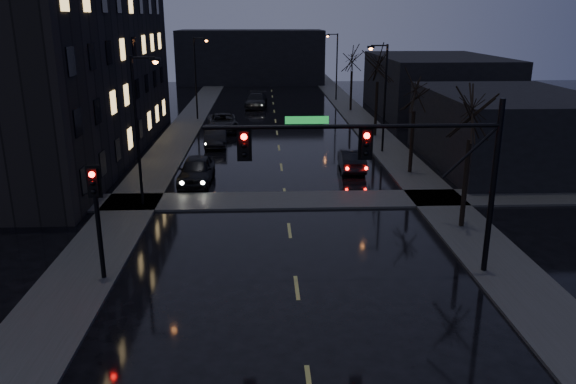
{
  "coord_description": "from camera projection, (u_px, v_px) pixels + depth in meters",
  "views": [
    {
      "loc": [
        -1.18,
        -11.25,
        9.83
      ],
      "look_at": [
        -0.25,
        9.99,
        3.2
      ],
      "focal_mm": 35.0,
      "sensor_mm": 36.0,
      "label": 1
    }
  ],
  "objects": [
    {
      "name": "tree_far",
      "position": [
        352.0,
        54.0,
        59.94
      ],
      "size": [
        3.43,
        3.43,
        7.88
      ],
      "color": "black",
      "rests_on": "ground"
    },
    {
      "name": "commercial_right_near",
      "position": [
        507.0,
        129.0,
        38.41
      ],
      "size": [
        10.0,
        14.0,
        5.0
      ],
      "primitive_type": "cube",
      "color": "black",
      "rests_on": "ground"
    },
    {
      "name": "streetlight_r_far",
      "position": [
        335.0,
        61.0,
        67.92
      ],
      "size": [
        1.53,
        0.28,
        8.0
      ],
      "color": "black",
      "rests_on": "ground"
    },
    {
      "name": "oncoming_car_d",
      "position": [
        256.0,
        100.0,
        63.75
      ],
      "size": [
        2.71,
        5.8,
        1.64
      ],
      "primitive_type": "imported",
      "rotation": [
        0.0,
        0.0,
        -0.07
      ],
      "color": "black",
      "rests_on": "ground"
    },
    {
      "name": "oncoming_car_b",
      "position": [
        216.0,
        136.0,
        44.79
      ],
      "size": [
        1.87,
        4.86,
        1.58
      ],
      "primitive_type": "imported",
      "rotation": [
        0.0,
        0.0,
        0.04
      ],
      "color": "black",
      "rests_on": "ground"
    },
    {
      "name": "streetlight_l_near",
      "position": [
        140.0,
        119.0,
        29.13
      ],
      "size": [
        1.53,
        0.28,
        8.0
      ],
      "color": "black",
      "rests_on": "ground"
    },
    {
      "name": "oncoming_car_a",
      "position": [
        196.0,
        170.0,
        34.59
      ],
      "size": [
        2.13,
        4.9,
        1.65
      ],
      "primitive_type": "imported",
      "rotation": [
        0.0,
        0.0,
        -0.04
      ],
      "color": "black",
      "rests_on": "ground"
    },
    {
      "name": "tree_mid_b",
      "position": [
        378.0,
        58.0,
        46.42
      ],
      "size": [
        3.74,
        3.74,
        8.59
      ],
      "color": "black",
      "rests_on": "ground"
    },
    {
      "name": "far_block",
      "position": [
        251.0,
        57.0,
        86.78
      ],
      "size": [
        22.0,
        10.0,
        8.0
      ],
      "primitive_type": "cube",
      "color": "black",
      "rests_on": "ground"
    },
    {
      "name": "lead_car",
      "position": [
        352.0,
        160.0,
        37.55
      ],
      "size": [
        1.7,
        4.45,
        1.45
      ],
      "primitive_type": "imported",
      "rotation": [
        0.0,
        0.0,
        3.1
      ],
      "color": "black",
      "rests_on": "ground"
    },
    {
      "name": "streetlight_l_far",
      "position": [
        198.0,
        71.0,
        54.88
      ],
      "size": [
        1.53,
        0.28,
        8.0
      ],
      "color": "black",
      "rests_on": "ground"
    },
    {
      "name": "commercial_right_far",
      "position": [
        435.0,
        85.0,
        59.3
      ],
      "size": [
        12.0,
        18.0,
        6.0
      ],
      "primitive_type": "cube",
      "color": "black",
      "rests_on": "ground"
    },
    {
      "name": "sidewalk_left",
      "position": [
        176.0,
        140.0,
        46.71
      ],
      "size": [
        3.0,
        140.0,
        0.12
      ],
      "primitive_type": "cube",
      "color": "#2D2D2B",
      "rests_on": "ground"
    },
    {
      "name": "signal_pole_left",
      "position": [
        97.0,
        207.0,
        21.07
      ],
      "size": [
        0.35,
        0.41,
        4.53
      ],
      "color": "black",
      "rests_on": "ground"
    },
    {
      "name": "oncoming_car_c",
      "position": [
        223.0,
        122.0,
        50.59
      ],
      "size": [
        3.28,
        5.91,
        1.56
      ],
      "primitive_type": "imported",
      "rotation": [
        0.0,
        0.0,
        0.13
      ],
      "color": "black",
      "rests_on": "ground"
    },
    {
      "name": "tree_near",
      "position": [
        473.0,
        100.0,
        25.56
      ],
      "size": [
        3.52,
        3.52,
        8.08
      ],
      "color": "black",
      "rests_on": "ground"
    },
    {
      "name": "tree_mid_a",
      "position": [
        416.0,
        84.0,
        35.21
      ],
      "size": [
        3.3,
        3.3,
        7.58
      ],
      "color": "black",
      "rests_on": "ground"
    },
    {
      "name": "streetlight_r_mid",
      "position": [
        382.0,
        89.0,
        41.21
      ],
      "size": [
        1.53,
        0.28,
        8.0
      ],
      "color": "black",
      "rests_on": "ground"
    },
    {
      "name": "apartment_block",
      "position": [
        47.0,
        74.0,
        39.84
      ],
      "size": [
        12.0,
        30.0,
        12.0
      ],
      "primitive_type": "cube",
      "color": "black",
      "rests_on": "ground"
    },
    {
      "name": "sidewalk_right",
      "position": [
        378.0,
        138.0,
        47.42
      ],
      "size": [
        3.0,
        140.0,
        0.12
      ],
      "primitive_type": "cube",
      "color": "#2D2D2B",
      "rests_on": "ground"
    },
    {
      "name": "sidewalk_cross",
      "position": [
        286.0,
        200.0,
        31.33
      ],
      "size": [
        40.0,
        3.0,
        0.12
      ],
      "primitive_type": "cube",
      "color": "#2D2D2B",
      "rests_on": "ground"
    },
    {
      "name": "signal_mast",
      "position": [
        398.0,
        156.0,
        21.0
      ],
      "size": [
        11.11,
        0.41,
        7.0
      ],
      "color": "black",
      "rests_on": "ground"
    }
  ]
}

